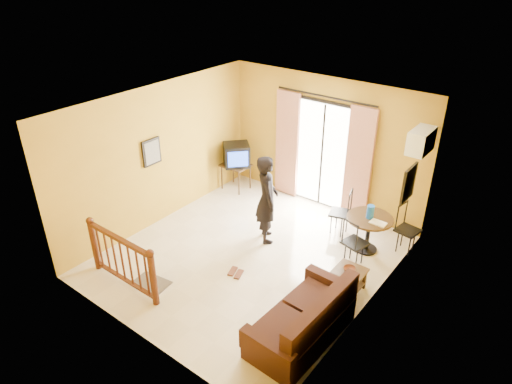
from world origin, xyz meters
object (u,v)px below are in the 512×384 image
Objects in this scene: sofa at (305,322)px; coffee_table at (343,283)px; standing_person at (267,199)px; dining_table at (369,225)px; television at (237,155)px.

coffee_table is at bearing 92.53° from sofa.
coffee_table is 0.50× the size of standing_person.
coffee_table is (0.26, -1.42, -0.29)m from dining_table.
dining_table is at bearing -108.40° from standing_person.
dining_table is (3.46, -0.41, -0.31)m from television.
sofa reaches higher than dining_table.
standing_person reaches higher than dining_table.
television is 0.90× the size of dining_table.
television is 3.50m from dining_table.
sofa is at bearing -85.93° from television.
dining_table is at bearing -53.84° from television.
television reaches higher than dining_table.
standing_person reaches higher than coffee_table.
television is 4.19m from coffee_table.
standing_person is at bearing 140.35° from sofa.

